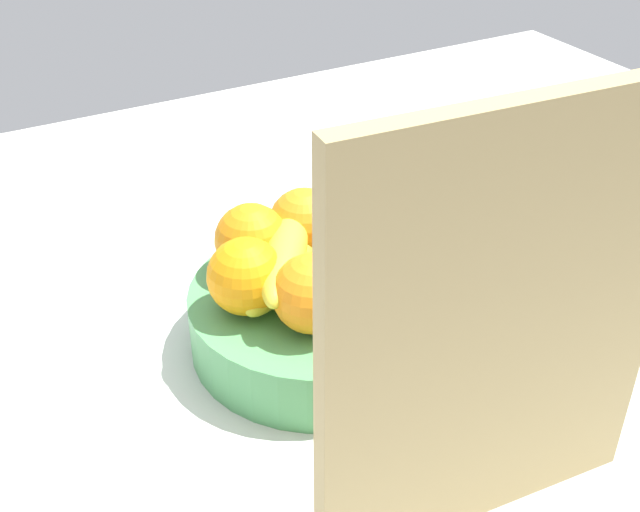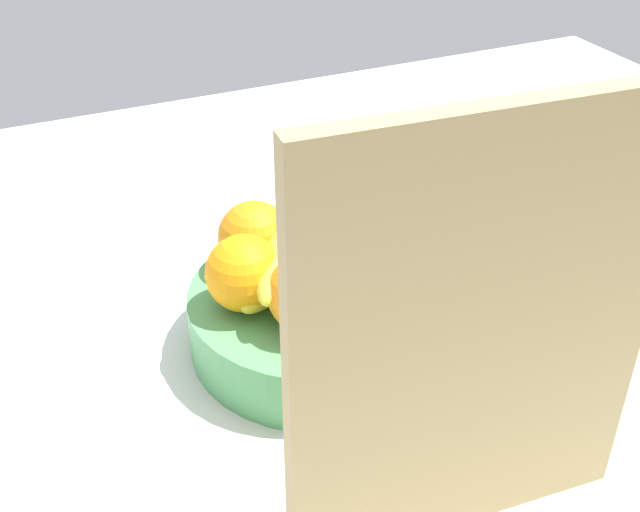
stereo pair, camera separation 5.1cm
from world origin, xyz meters
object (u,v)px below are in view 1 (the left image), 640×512
Objects in this scene: orange_front_left at (370,276)px; orange_back_right at (246,276)px; orange_front_right at (378,230)px; orange_center at (304,223)px; banana_bunch at (286,261)px; thermos_tumbler at (592,228)px; orange_back_left at (251,240)px; cutting_board at (499,336)px; fruit_bowl at (320,315)px; orange_top_stack at (312,294)px.

orange_back_right is at bearing -28.52° from orange_front_left.
orange_front_right and orange_center have the same top height.
thermos_tumbler reaches higher than banana_bunch.
banana_bunch is at bearing -52.54° from orange_front_left.
orange_back_left is 33.00cm from cutting_board.
cutting_board is at bearing 91.17° from fruit_bowl.
orange_top_stack is (-1.00, 11.23, 0.00)cm from orange_back_left.
orange_back_left is 1.00× the size of orange_back_right.
thermos_tumbler reaches higher than fruit_bowl.
banana_bunch is at bearing -35.71° from fruit_bowl.
thermos_tumbler is (-29.92, -19.03, -9.80)cm from cutting_board.
orange_back_left is at bearing 2.86° from orange_center.
cutting_board is at bearing 96.80° from banana_bunch.
orange_top_stack is at bearing -74.69° from cutting_board.
banana_bunch is at bearing 112.40° from orange_back_left.
cutting_board reaches higher than orange_front_right.
fruit_bowl is 9.78cm from orange_center.
orange_front_left reaches higher than fruit_bowl.
orange_back_right is 6.90cm from orange_top_stack.
orange_front_right is at bearing -167.54° from fruit_bowl.
orange_back_right is (7.72, -0.55, 7.01)cm from fruit_bowl.
thermos_tumbler is at bearing 177.63° from orange_top_stack.
orange_top_stack is (11.28, 6.65, 0.00)cm from orange_front_right.
banana_bunch is at bearing -1.41° from orange_front_right.
orange_top_stack is (3.53, 4.94, 7.01)cm from fruit_bowl.
orange_front_right is (-7.76, -1.71, 7.01)cm from fruit_bowl.
orange_back_left is (4.52, -6.29, 7.01)cm from fruit_bowl.
thermos_tumbler is at bearing 160.43° from orange_front_right.
orange_front_right is at bearing -19.57° from thermos_tumbler.
orange_front_right and orange_back_left have the same top height.
orange_back_left is at bearing -67.60° from banana_bunch.
orange_front_left is 21.82cm from cutting_board.
orange_front_right and orange_back_right have the same top height.
fruit_bowl is 3.53× the size of orange_center.
banana_bunch is 0.45× the size of cutting_board.
orange_center reaches higher than fruit_bowl.
cutting_board is (-0.52, 25.38, 14.78)cm from fruit_bowl.
fruit_bowl is 3.53× the size of orange_back_left.
orange_top_stack is at bearing -1.51° from orange_front_left.
thermos_tumbler is (-27.76, 1.24, -2.03)cm from orange_front_left.
orange_back_left is 4.72cm from banana_bunch.
orange_front_left is 11.83cm from orange_back_right.
orange_front_right is 24.15cm from thermos_tumbler.
banana_bunch is at bearing -14.07° from thermos_tumbler.
thermos_tumbler is at bearing -143.42° from cutting_board.
orange_front_left is 1.00× the size of orange_back_right.
cutting_board reaches higher than orange_top_stack.
thermos_tumbler is at bearing 165.93° from banana_bunch.
orange_front_left is 1.00× the size of orange_back_left.
orange_front_right is at bearing 178.59° from banana_bunch.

